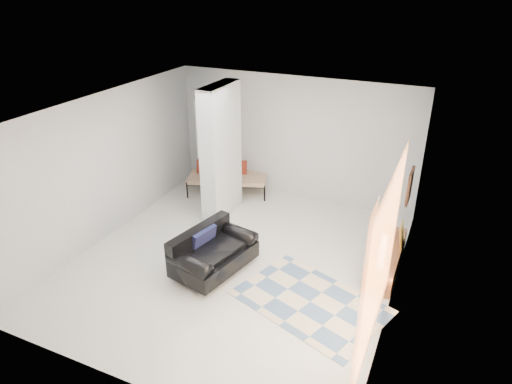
% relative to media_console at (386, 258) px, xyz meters
% --- Properties ---
extents(floor, '(6.00, 6.00, 0.00)m').
position_rel_media_console_xyz_m(floor, '(-2.52, -0.90, -0.21)').
color(floor, silver).
rests_on(floor, ground).
extents(ceiling, '(6.00, 6.00, 0.00)m').
position_rel_media_console_xyz_m(ceiling, '(-2.52, -0.90, 2.59)').
color(ceiling, white).
rests_on(ceiling, wall_back).
extents(wall_back, '(6.00, 0.00, 6.00)m').
position_rel_media_console_xyz_m(wall_back, '(-2.52, 2.10, 1.19)').
color(wall_back, silver).
rests_on(wall_back, ground).
extents(wall_front, '(6.00, 0.00, 6.00)m').
position_rel_media_console_xyz_m(wall_front, '(-2.52, -3.90, 1.19)').
color(wall_front, silver).
rests_on(wall_front, ground).
extents(wall_left, '(0.00, 6.00, 6.00)m').
position_rel_media_console_xyz_m(wall_left, '(-5.27, -0.90, 1.19)').
color(wall_left, silver).
rests_on(wall_left, ground).
extents(wall_right, '(0.00, 6.00, 6.00)m').
position_rel_media_console_xyz_m(wall_right, '(0.23, -0.90, 1.19)').
color(wall_right, silver).
rests_on(wall_right, ground).
extents(partition_column, '(0.35, 1.20, 2.80)m').
position_rel_media_console_xyz_m(partition_column, '(-3.62, 0.70, 1.19)').
color(partition_column, silver).
rests_on(partition_column, floor).
extents(hallway_door, '(0.85, 0.06, 2.04)m').
position_rel_media_console_xyz_m(hallway_door, '(-4.62, 2.06, 0.81)').
color(hallway_door, white).
rests_on(hallway_door, floor).
extents(curtain, '(0.00, 2.55, 2.55)m').
position_rel_media_console_xyz_m(curtain, '(0.15, -2.05, 1.24)').
color(curtain, '#D27537').
rests_on(curtain, wall_right).
extents(wall_art, '(0.04, 0.45, 0.55)m').
position_rel_media_console_xyz_m(wall_art, '(0.20, -0.00, 1.44)').
color(wall_art, '#3D1E10').
rests_on(wall_art, wall_right).
extents(media_console, '(0.45, 1.72, 0.80)m').
position_rel_media_console_xyz_m(media_console, '(0.00, 0.00, 0.00)').
color(media_console, brown).
rests_on(media_console, floor).
extents(loveseat, '(1.16, 1.64, 0.76)m').
position_rel_media_console_xyz_m(loveseat, '(-2.79, -1.29, 0.15)').
color(loveseat, silver).
rests_on(loveseat, floor).
extents(daybed, '(1.98, 1.33, 0.77)m').
position_rel_media_console_xyz_m(daybed, '(-4.00, 1.63, 0.21)').
color(daybed, black).
rests_on(daybed, floor).
extents(area_rug, '(2.64, 2.18, 0.01)m').
position_rel_media_console_xyz_m(area_rug, '(-0.92, -1.44, -0.20)').
color(area_rug, beige).
rests_on(area_rug, floor).
extents(cylinder_lamp, '(0.11, 0.11, 0.58)m').
position_rel_media_console_xyz_m(cylinder_lamp, '(-0.02, -0.57, 0.49)').
color(cylinder_lamp, white).
rests_on(cylinder_lamp, media_console).
extents(bronze_figurine, '(0.14, 0.14, 0.25)m').
position_rel_media_console_xyz_m(bronze_figurine, '(-0.05, 0.48, 0.32)').
color(bronze_figurine, black).
rests_on(bronze_figurine, media_console).
extents(vase, '(0.17, 0.17, 0.18)m').
position_rel_media_console_xyz_m(vase, '(-0.05, -0.31, 0.28)').
color(vase, silver).
rests_on(vase, media_console).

